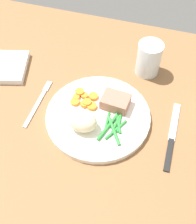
# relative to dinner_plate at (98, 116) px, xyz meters

# --- Properties ---
(dining_table) EXTENTS (1.20, 0.90, 0.02)m
(dining_table) POSITION_rel_dinner_plate_xyz_m (0.03, -0.02, -0.02)
(dining_table) COLOR brown
(dining_table) RESTS_ON ground
(dinner_plate) EXTENTS (0.27, 0.27, 0.02)m
(dinner_plate) POSITION_rel_dinner_plate_xyz_m (0.00, 0.00, 0.00)
(dinner_plate) COLOR white
(dinner_plate) RESTS_ON dining_table
(meat_portion) EXTENTS (0.07, 0.06, 0.03)m
(meat_portion) POSITION_rel_dinner_plate_xyz_m (0.04, 0.04, 0.02)
(meat_portion) COLOR #A86B56
(meat_portion) RESTS_ON dinner_plate
(mashed_potatoes) EXTENTS (0.07, 0.06, 0.05)m
(mashed_potatoes) POSITION_rel_dinner_plate_xyz_m (-0.02, -0.05, 0.03)
(mashed_potatoes) COLOR beige
(mashed_potatoes) RESTS_ON dinner_plate
(carrot_slices) EXTENTS (0.07, 0.06, 0.01)m
(carrot_slices) POSITION_rel_dinner_plate_xyz_m (-0.05, 0.03, 0.01)
(carrot_slices) COLOR orange
(carrot_slices) RESTS_ON dinner_plate
(green_beans) EXTENTS (0.06, 0.10, 0.01)m
(green_beans) POSITION_rel_dinner_plate_xyz_m (0.05, -0.03, 0.01)
(green_beans) COLOR #2D8C38
(green_beans) RESTS_ON dinner_plate
(fork) EXTENTS (0.01, 0.17, 0.00)m
(fork) POSITION_rel_dinner_plate_xyz_m (-0.17, -0.00, -0.01)
(fork) COLOR silver
(fork) RESTS_ON dining_table
(knife) EXTENTS (0.02, 0.21, 0.01)m
(knife) POSITION_rel_dinner_plate_xyz_m (0.19, -0.00, -0.01)
(knife) COLOR black
(knife) RESTS_ON dining_table
(water_glass) EXTENTS (0.07, 0.07, 0.10)m
(water_glass) POSITION_rel_dinner_plate_xyz_m (0.09, 0.21, 0.03)
(water_glass) COLOR silver
(water_glass) RESTS_ON dining_table
(napkin) EXTENTS (0.15, 0.15, 0.02)m
(napkin) POSITION_rel_dinner_plate_xyz_m (-0.31, 0.09, 0.00)
(napkin) COLOR white
(napkin) RESTS_ON dining_table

